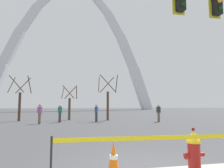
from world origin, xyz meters
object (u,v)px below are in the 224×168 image
object	(u,v)px
pedestrian_standing_center	(96,113)
pedestrian_near_trees	(159,113)
monument_arch	(73,52)
fire_hydrant	(194,153)
pedestrian_walking_left	(40,114)
pedestrian_walking_right	(60,113)
traffic_cone_by_hydrant	(114,160)

from	to	relation	value
pedestrian_standing_center	pedestrian_near_trees	world-z (taller)	same
pedestrian_near_trees	pedestrian_standing_center	bearing A→B (deg)	169.63
monument_arch	fire_hydrant	bearing A→B (deg)	-89.34
fire_hydrant	pedestrian_walking_left	size ratio (longest dim) A/B	0.62
pedestrian_standing_center	pedestrian_walking_right	world-z (taller)	same
pedestrian_near_trees	pedestrian_walking_right	bearing A→B (deg)	171.00
pedestrian_walking_left	pedestrian_near_trees	bearing A→B (deg)	-0.35
monument_arch	pedestrian_walking_left	bearing A→B (deg)	-94.08
pedestrian_walking_left	pedestrian_standing_center	bearing A→B (deg)	11.33
pedestrian_walking_right	pedestrian_near_trees	size ratio (longest dim) A/B	1.00
monument_arch	pedestrian_standing_center	size ratio (longest dim) A/B	36.24
pedestrian_walking_left	pedestrian_standing_center	xyz separation A→B (m)	(4.73, 0.95, 0.00)
monument_arch	pedestrian_walking_right	xyz separation A→B (m)	(-2.42, -54.27, -19.27)
fire_hydrant	pedestrian_standing_center	size ratio (longest dim) A/B	0.62
pedestrian_standing_center	pedestrian_near_trees	bearing A→B (deg)	-10.37
pedestrian_walking_right	traffic_cone_by_hydrant	bearing A→B (deg)	-84.26
traffic_cone_by_hydrant	pedestrian_standing_center	xyz separation A→B (m)	(1.69, 14.52, 0.46)
fire_hydrant	pedestrian_walking_right	bearing A→B (deg)	102.01
fire_hydrant	pedestrian_near_trees	distance (m)	14.78
monument_arch	pedestrian_near_trees	world-z (taller)	monument_arch
traffic_cone_by_hydrant	monument_arch	bearing A→B (deg)	89.24
fire_hydrant	traffic_cone_by_hydrant	size ratio (longest dim) A/B	1.36
pedestrian_walking_left	pedestrian_near_trees	world-z (taller)	same
traffic_cone_by_hydrant	pedestrian_near_trees	bearing A→B (deg)	61.93
pedestrian_walking_left	traffic_cone_by_hydrant	bearing A→B (deg)	-77.36
monument_arch	pedestrian_walking_right	size ratio (longest dim) A/B	36.24
pedestrian_standing_center	pedestrian_walking_right	bearing A→B (deg)	173.40
pedestrian_walking_right	pedestrian_near_trees	xyz separation A→B (m)	(8.70, -1.38, 0.00)
pedestrian_walking_left	pedestrian_near_trees	distance (m)	10.25
traffic_cone_by_hydrant	pedestrian_walking_right	bearing A→B (deg)	95.74
traffic_cone_by_hydrant	pedestrian_walking_right	world-z (taller)	pedestrian_walking_right
fire_hydrant	pedestrian_near_trees	world-z (taller)	pedestrian_near_trees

